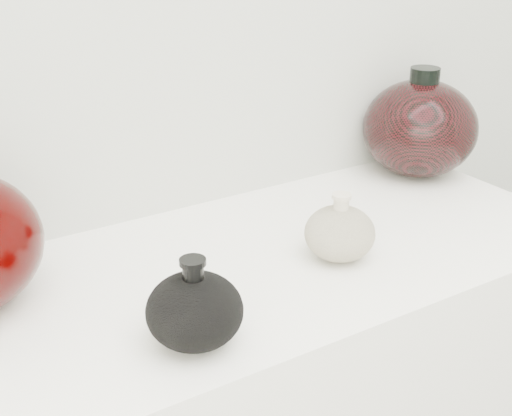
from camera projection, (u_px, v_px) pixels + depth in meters
black_gourd_vase at (195, 310)px, 0.92m from camera, size 0.16×0.16×0.13m
cream_gourd_vase at (340, 233)px, 1.14m from camera, size 0.14×0.14×0.11m
right_round_pot at (420, 128)px, 1.47m from camera, size 0.24×0.24×0.23m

